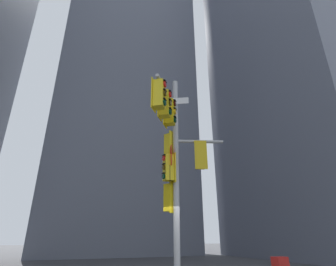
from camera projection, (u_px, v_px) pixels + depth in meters
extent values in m
cube|color=slate|center=(293.00, 31.00, 28.50)|extent=(13.76, 13.76, 45.06)
cube|color=slate|center=(124.00, 55.00, 35.53)|extent=(14.30, 14.30, 49.41)
cylinder|color=#B2B2B5|center=(176.00, 169.00, 9.92)|extent=(0.22, 0.22, 7.80)
cylinder|color=#B2B2B5|center=(167.00, 94.00, 9.76)|extent=(1.62, 2.08, 0.12)
cylinder|color=#B2B2B5|center=(199.00, 142.00, 10.38)|extent=(1.84, 0.74, 0.12)
cube|color=yellow|center=(165.00, 113.00, 9.92)|extent=(0.31, 0.40, 1.14)
cube|color=yellow|center=(170.00, 112.00, 9.87)|extent=(0.48, 0.48, 1.00)
cylinder|color=#360605|center=(175.00, 104.00, 9.96)|extent=(0.17, 0.20, 0.20)
cube|color=black|center=(175.00, 101.00, 10.00)|extent=(0.19, 0.22, 0.02)
cylinder|color=yellow|center=(175.00, 112.00, 9.83)|extent=(0.17, 0.20, 0.20)
cube|color=black|center=(175.00, 109.00, 9.87)|extent=(0.19, 0.22, 0.02)
cylinder|color=#06311C|center=(175.00, 120.00, 9.69)|extent=(0.17, 0.20, 0.20)
cube|color=black|center=(175.00, 117.00, 9.74)|extent=(0.19, 0.22, 0.02)
cube|color=yellow|center=(160.00, 105.00, 9.30)|extent=(0.31, 0.40, 1.14)
cube|color=yellow|center=(165.00, 104.00, 9.25)|extent=(0.48, 0.48, 1.00)
cylinder|color=red|center=(170.00, 95.00, 9.34)|extent=(0.17, 0.20, 0.20)
cube|color=black|center=(170.00, 92.00, 9.38)|extent=(0.19, 0.22, 0.02)
cylinder|color=#3C2C06|center=(170.00, 103.00, 9.21)|extent=(0.17, 0.20, 0.20)
cube|color=black|center=(170.00, 100.00, 9.25)|extent=(0.19, 0.22, 0.02)
cylinder|color=#06311C|center=(170.00, 112.00, 9.07)|extent=(0.17, 0.20, 0.20)
cube|color=black|center=(170.00, 109.00, 9.12)|extent=(0.19, 0.22, 0.02)
cube|color=yellow|center=(154.00, 95.00, 8.68)|extent=(0.31, 0.40, 1.14)
cube|color=yellow|center=(159.00, 94.00, 8.63)|extent=(0.48, 0.48, 1.00)
cylinder|color=red|center=(165.00, 84.00, 8.72)|extent=(0.17, 0.20, 0.20)
cube|color=black|center=(165.00, 81.00, 8.76)|extent=(0.19, 0.22, 0.02)
cylinder|color=#3C2C06|center=(165.00, 93.00, 8.59)|extent=(0.17, 0.20, 0.20)
cube|color=black|center=(165.00, 90.00, 8.63)|extent=(0.19, 0.22, 0.02)
cylinder|color=#06311C|center=(165.00, 103.00, 8.45)|extent=(0.17, 0.20, 0.20)
cube|color=black|center=(165.00, 99.00, 8.50)|extent=(0.19, 0.22, 0.02)
cube|color=gold|center=(201.00, 154.00, 9.98)|extent=(0.46, 0.19, 1.14)
cube|color=gold|center=(200.00, 156.00, 10.15)|extent=(0.43, 0.43, 1.00)
cylinder|color=red|center=(199.00, 149.00, 10.47)|extent=(0.21, 0.12, 0.20)
cube|color=black|center=(199.00, 146.00, 10.52)|extent=(0.23, 0.14, 0.02)
cylinder|color=#3C2C06|center=(199.00, 157.00, 10.34)|extent=(0.21, 0.12, 0.20)
cube|color=black|center=(199.00, 155.00, 10.39)|extent=(0.23, 0.14, 0.02)
cylinder|color=#06311C|center=(200.00, 166.00, 10.21)|extent=(0.21, 0.12, 0.20)
cube|color=black|center=(200.00, 163.00, 10.26)|extent=(0.23, 0.14, 0.02)
cube|color=yellow|center=(173.00, 145.00, 10.36)|extent=(0.44, 0.25, 1.14)
cube|color=yellow|center=(170.00, 146.00, 10.48)|extent=(0.46, 0.46, 1.00)
cylinder|color=#360605|center=(166.00, 139.00, 10.73)|extent=(0.21, 0.14, 0.20)
cube|color=black|center=(166.00, 137.00, 10.78)|extent=(0.23, 0.16, 0.02)
cylinder|color=yellow|center=(166.00, 147.00, 10.60)|extent=(0.21, 0.14, 0.20)
cube|color=black|center=(166.00, 144.00, 10.65)|extent=(0.23, 0.16, 0.02)
cylinder|color=#06311C|center=(166.00, 155.00, 10.47)|extent=(0.21, 0.14, 0.20)
cube|color=black|center=(166.00, 153.00, 10.52)|extent=(0.23, 0.16, 0.02)
cube|color=yellow|center=(173.00, 168.00, 9.88)|extent=(0.04, 0.48, 1.14)
cube|color=yellow|center=(168.00, 168.00, 9.81)|extent=(0.34, 0.34, 1.00)
cylinder|color=red|center=(164.00, 158.00, 9.87)|extent=(0.06, 0.20, 0.20)
cube|color=black|center=(164.00, 155.00, 9.91)|extent=(0.07, 0.22, 0.02)
cylinder|color=#3C2C06|center=(164.00, 167.00, 9.74)|extent=(0.06, 0.20, 0.20)
cube|color=black|center=(163.00, 164.00, 9.78)|extent=(0.07, 0.22, 0.02)
cylinder|color=#06311C|center=(164.00, 176.00, 9.61)|extent=(0.06, 0.20, 0.20)
cube|color=black|center=(163.00, 173.00, 9.65)|extent=(0.07, 0.22, 0.02)
cube|color=yellow|center=(174.00, 197.00, 9.59)|extent=(0.44, 0.25, 1.14)
cube|color=yellow|center=(170.00, 198.00, 9.71)|extent=(0.46, 0.46, 1.00)
cylinder|color=#360605|center=(166.00, 189.00, 9.96)|extent=(0.20, 0.15, 0.20)
cube|color=black|center=(166.00, 186.00, 10.00)|extent=(0.23, 0.17, 0.02)
cylinder|color=yellow|center=(166.00, 198.00, 9.82)|extent=(0.20, 0.15, 0.20)
cube|color=black|center=(166.00, 195.00, 9.87)|extent=(0.23, 0.17, 0.02)
cylinder|color=#06311C|center=(166.00, 208.00, 9.69)|extent=(0.20, 0.15, 0.20)
cube|color=black|center=(166.00, 204.00, 9.74)|extent=(0.23, 0.17, 0.02)
cube|color=white|center=(174.00, 101.00, 10.63)|extent=(1.03, 0.57, 0.28)
cube|color=#19479E|center=(174.00, 101.00, 10.63)|extent=(0.99, 0.55, 0.24)
cube|color=red|center=(170.00, 157.00, 10.06)|extent=(0.17, 0.63, 0.80)
cube|color=white|center=(170.00, 157.00, 10.06)|extent=(0.16, 0.59, 0.76)
cube|color=black|center=(170.00, 176.00, 9.82)|extent=(0.27, 0.55, 0.72)
cube|color=white|center=(170.00, 176.00, 9.82)|extent=(0.25, 0.51, 0.68)
cube|color=black|center=(286.00, 265.00, 8.61)|extent=(0.01, 0.29, 0.31)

